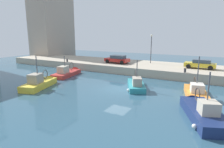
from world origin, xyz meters
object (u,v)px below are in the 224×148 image
fishing_boat_navy (201,116)px  fishing_boat_red (68,74)px  fishing_boat_teal (136,86)px  mooring_bollard_north (67,60)px  quay_streetlamp (151,44)px  parked_car_red (117,59)px  mooring_bollard_mid (185,70)px  parked_car_yellow (200,64)px  fishing_boat_orange (195,95)px  fishing_boat_yellow (41,85)px

fishing_boat_navy → fishing_boat_red: size_ratio=1.05×
fishing_boat_teal → mooring_bollard_north: size_ratio=10.36×
fishing_boat_red → quay_streetlamp: quay_streetlamp is taller
parked_car_red → mooring_bollard_mid: size_ratio=7.67×
parked_car_yellow → parked_car_red: bearing=94.5°
fishing_boat_orange → parked_car_yellow: (9.76, 0.40, 1.77)m
fishing_boat_orange → fishing_boat_red: 17.88m
fishing_boat_navy → mooring_bollard_mid: fishing_boat_navy is taller
fishing_boat_orange → mooring_bollard_mid: bearing=18.2°
fishing_boat_yellow → quay_streetlamp: 18.85m
fishing_boat_navy → quay_streetlamp: 19.47m
fishing_boat_red → quay_streetlamp: (10.08, -9.56, 4.32)m
fishing_boat_red → mooring_bollard_north: fishing_boat_red is taller
fishing_boat_teal → fishing_boat_navy: fishing_boat_navy is taller
fishing_boat_orange → parked_car_red: fishing_boat_orange is taller
fishing_boat_teal → mooring_bollard_north: 16.53m
mooring_bollard_mid → parked_car_red: bearing=75.3°
fishing_boat_red → quay_streetlamp: size_ratio=1.34×
fishing_boat_navy → mooring_bollard_north: (10.93, 22.83, 1.37)m
fishing_boat_orange → mooring_bollard_mid: (5.73, 1.88, 1.36)m
fishing_boat_yellow → fishing_boat_navy: fishing_boat_yellow is taller
fishing_boat_yellow → parked_car_red: fishing_boat_yellow is taller
fishing_boat_yellow → parked_car_yellow: size_ratio=1.44×
fishing_boat_yellow → mooring_bollard_mid: bearing=-53.1°
fishing_boat_orange → parked_car_yellow: 9.92m
parked_car_red → mooring_bollard_mid: (-3.00, -11.43, -0.42)m
fishing_boat_orange → fishing_boat_red: fishing_boat_orange is taller
fishing_boat_yellow → fishing_boat_red: 6.60m
fishing_boat_navy → fishing_boat_red: fishing_boat_navy is taller
fishing_boat_orange → fishing_boat_yellow: bearing=107.4°
parked_car_red → parked_car_yellow: 12.95m
quay_streetlamp → parked_car_yellow: bearing=-101.7°
fishing_boat_red → quay_streetlamp: bearing=-43.5°
parked_car_yellow → mooring_bollard_north: parked_car_yellow is taller
fishing_boat_teal → fishing_boat_red: 11.49m
fishing_boat_red → parked_car_red: bearing=-31.3°
fishing_boat_orange → fishing_boat_red: (1.30, 17.84, 0.02)m
fishing_boat_teal → parked_car_red: fishing_boat_teal is taller
fishing_boat_orange → fishing_boat_teal: bearing=89.5°
fishing_boat_navy → parked_car_red: (13.93, 14.26, 1.79)m
fishing_boat_yellow → mooring_bollard_mid: 18.11m
fishing_boat_yellow → parked_car_yellow: 21.85m
fishing_boat_red → mooring_bollard_north: (4.43, 4.05, 1.34)m
fishing_boat_orange → quay_streetlamp: quay_streetlamp is taller
fishing_boat_yellow → parked_car_yellow: (14.87, -15.92, 1.73)m
fishing_boat_navy → mooring_bollard_mid: size_ratio=12.35×
parked_car_red → mooring_bollard_mid: 11.83m
fishing_boat_yellow → mooring_bollard_north: 12.26m
fishing_boat_red → parked_car_yellow: fishing_boat_red is taller
quay_streetlamp → fishing_boat_navy: bearing=-150.9°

